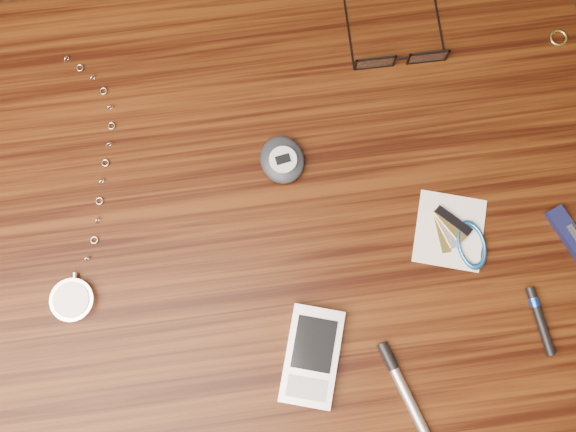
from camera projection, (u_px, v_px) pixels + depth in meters
name	position (u px, v px, depth m)	size (l,w,h in m)	color
ground	(249.00, 296.00, 1.50)	(3.80, 3.80, 0.00)	#472814
desk	(220.00, 256.00, 0.86)	(1.00, 0.70, 0.75)	#331808
eyeglasses	(400.00, 55.00, 0.80)	(0.12, 0.12, 0.03)	black
gold_ring	(558.00, 38.00, 0.82)	(0.02, 0.02, 0.00)	tan
pocket_watch	(74.00, 291.00, 0.75)	(0.09, 0.33, 0.02)	silver
pda_phone	(312.00, 356.00, 0.73)	(0.09, 0.12, 0.02)	#AEAEB2
pedometer	(282.00, 160.00, 0.77)	(0.06, 0.07, 0.03)	black
notepad_keys	(461.00, 237.00, 0.76)	(0.10, 0.11, 0.01)	white
pocket_knife	(575.00, 242.00, 0.76)	(0.05, 0.09, 0.01)	#13183A
silver_pen	(406.00, 394.00, 0.72)	(0.06, 0.15, 0.01)	#B2B3B8
black_blue_pen	(540.00, 318.00, 0.74)	(0.02, 0.08, 0.01)	black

